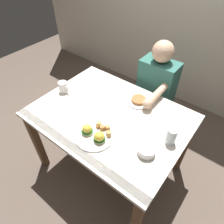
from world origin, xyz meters
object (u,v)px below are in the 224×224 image
object	(u,v)px
coffee_mug	(63,87)
water_glass_near	(171,136)
eggs_benedict_plate	(95,135)
side_plate	(139,101)
diner_person	(155,91)
fruit_bowl	(147,150)
fork	(157,120)
dining_table	(110,124)

from	to	relation	value
coffee_mug	water_glass_near	distance (m)	1.00
eggs_benedict_plate	side_plate	xyz separation A→B (m)	(0.04, 0.51, -0.01)
eggs_benedict_plate	coffee_mug	distance (m)	0.61
eggs_benedict_plate	diner_person	bearing A→B (deg)	88.63
fruit_bowl	water_glass_near	xyz separation A→B (m)	(0.08, 0.18, 0.03)
water_glass_near	coffee_mug	bearing A→B (deg)	-176.26
fork	side_plate	size ratio (longest dim) A/B	0.64
eggs_benedict_plate	dining_table	bearing A→B (deg)	104.37
dining_table	fruit_bowl	world-z (taller)	fruit_bowl
fruit_bowl	water_glass_near	bearing A→B (deg)	66.11
dining_table	coffee_mug	distance (m)	0.53
dining_table	eggs_benedict_plate	bearing A→B (deg)	-75.63
water_glass_near	diner_person	distance (m)	0.71
dining_table	water_glass_near	distance (m)	0.52
side_plate	diner_person	distance (m)	0.35
coffee_mug	water_glass_near	xyz separation A→B (m)	(1.00, 0.07, 0.01)
dining_table	fork	xyz separation A→B (m)	(0.33, 0.17, 0.11)
eggs_benedict_plate	diner_person	world-z (taller)	diner_person
eggs_benedict_plate	fork	distance (m)	0.49
fork	diner_person	size ratio (longest dim) A/B	0.11
dining_table	side_plate	size ratio (longest dim) A/B	6.00
dining_table	fork	distance (m)	0.38
side_plate	diner_person	world-z (taller)	diner_person
water_glass_near	diner_person	world-z (taller)	diner_person
dining_table	eggs_benedict_plate	xyz separation A→B (m)	(0.06, -0.24, 0.13)
side_plate	diner_person	size ratio (longest dim) A/B	0.18
fruit_bowl	diner_person	world-z (taller)	diner_person
dining_table	water_glass_near	world-z (taller)	water_glass_near
diner_person	eggs_benedict_plate	bearing A→B (deg)	-91.37
coffee_mug	side_plate	xyz separation A→B (m)	(0.60, 0.29, -0.04)
fruit_bowl	diner_person	size ratio (longest dim) A/B	0.11
fork	side_plate	world-z (taller)	side_plate
fruit_bowl	water_glass_near	distance (m)	0.20
eggs_benedict_plate	water_glass_near	world-z (taller)	water_glass_near
dining_table	coffee_mug	size ratio (longest dim) A/B	10.80
eggs_benedict_plate	fruit_bowl	world-z (taller)	eggs_benedict_plate
fork	water_glass_near	distance (m)	0.22
coffee_mug	eggs_benedict_plate	bearing A→B (deg)	-21.35
fruit_bowl	diner_person	distance (m)	0.82
coffee_mug	water_glass_near	bearing A→B (deg)	3.74
fork	side_plate	distance (m)	0.25
dining_table	diner_person	world-z (taller)	diner_person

